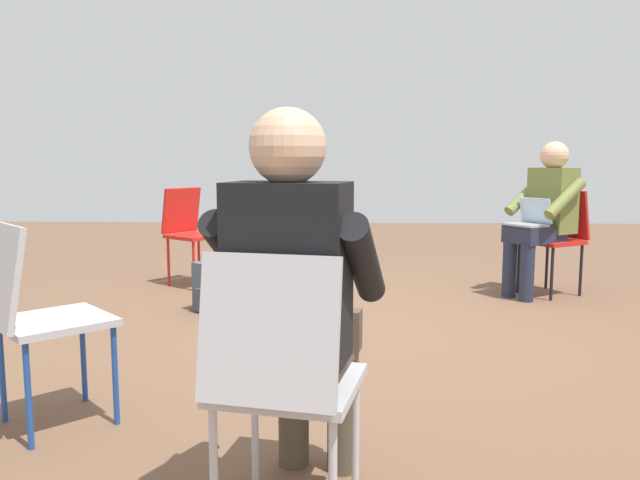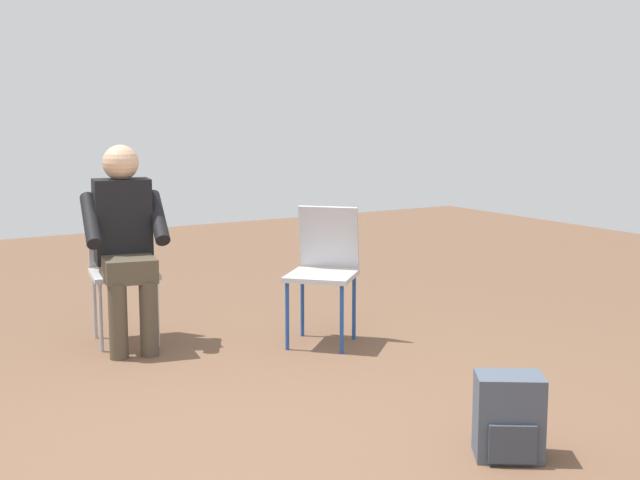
% 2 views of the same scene
% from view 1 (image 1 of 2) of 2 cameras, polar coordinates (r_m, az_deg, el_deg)
% --- Properties ---
extents(ground_plane, '(14.00, 14.00, 0.00)m').
position_cam_1_polar(ground_plane, '(4.03, 4.49, -8.39)').
color(ground_plane, brown).
extents(chair_west, '(0.51, 0.47, 0.85)m').
position_cam_1_polar(chair_west, '(1.80, -3.53, -12.04)').
color(chair_west, '#B7B7BC').
rests_on(chair_west, ground).
extents(chair_southeast, '(0.56, 0.58, 0.85)m').
position_cam_1_polar(chair_southeast, '(5.43, 20.86, 0.54)').
color(chair_southeast, red).
rests_on(chair_southeast, ground).
extents(chair_northwest, '(0.58, 0.58, 0.85)m').
position_cam_1_polar(chair_northwest, '(2.76, -24.55, -5.84)').
color(chair_northwest, '#B7B7BC').
rests_on(chair_northwest, ground).
extents(chair_northeast, '(0.57, 0.58, 0.85)m').
position_cam_1_polar(chair_northeast, '(5.57, -11.78, 1.03)').
color(chair_northeast, red).
rests_on(chair_northeast, ground).
extents(person_with_laptop, '(0.62, 0.64, 1.24)m').
position_cam_1_polar(person_with_laptop, '(5.29, 19.78, 2.56)').
color(person_with_laptop, '#23283D').
rests_on(person_with_laptop, ground).
extents(person_in_black, '(0.57, 0.56, 1.24)m').
position_cam_1_polar(person_in_black, '(1.90, -2.10, -4.78)').
color(person_in_black, '#4C4233').
rests_on(person_in_black, ground).
extents(backpack_near_laptop_user, '(0.32, 0.34, 0.36)m').
position_cam_1_polar(backpack_near_laptop_user, '(4.58, -9.52, -4.56)').
color(backpack_near_laptop_user, '#475160').
rests_on(backpack_near_laptop_user, ground).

